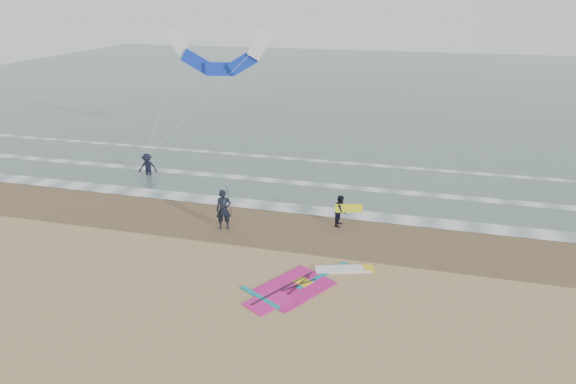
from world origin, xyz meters
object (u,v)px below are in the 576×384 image
(windsurf_rig, at_px, (308,283))
(person_wading, at_px, (147,162))
(surf_kite, at_px, (218,56))
(person_standing, at_px, (224,210))
(person_walking, at_px, (341,211))

(windsurf_rig, bearing_deg, person_wading, 141.74)
(person_wading, xyz_separation_m, surf_kite, (3.34, 3.98, 5.94))
(person_wading, height_order, surf_kite, surf_kite)
(person_standing, relative_size, person_walking, 1.27)
(person_standing, xyz_separation_m, person_wading, (-7.32, 5.87, -0.09))
(windsurf_rig, distance_m, person_walking, 5.68)
(windsurf_rig, height_order, person_wading, person_wading)
(windsurf_rig, height_order, person_standing, person_standing)
(windsurf_rig, bearing_deg, surf_kite, 123.20)
(person_walking, distance_m, surf_kite, 13.68)
(windsurf_rig, distance_m, surf_kite, 17.70)
(person_walking, bearing_deg, person_wading, 78.59)
(windsurf_rig, xyz_separation_m, person_standing, (-4.97, 3.82, 0.95))
(windsurf_rig, relative_size, person_standing, 2.48)
(person_walking, relative_size, surf_kite, 0.21)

